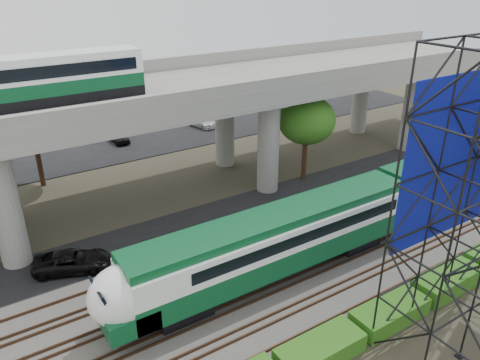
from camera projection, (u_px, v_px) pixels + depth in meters
ground at (253, 316)px, 25.84m from camera, size 140.00×140.00×0.00m
ballast_bed at (234, 295)px, 27.32m from camera, size 90.00×12.00×0.20m
service_road at (172, 232)px, 33.83m from camera, size 90.00×5.00×0.08m
parking_lot at (80, 140)px, 51.76m from camera, size 90.00×18.00×0.08m
harbor_water at (38, 97)px, 68.55m from camera, size 140.00×40.00×0.03m
rail_tracks at (234, 292)px, 27.25m from camera, size 90.00×9.52×0.16m
commuter_train at (305, 229)px, 28.72m from camera, size 29.30×3.06×4.30m
overpass at (128, 106)px, 34.42m from camera, size 80.00×12.00×12.40m
hedge_strip at (320, 349)px, 22.82m from camera, size 34.60×1.80×1.20m
trees at (74, 150)px, 33.54m from camera, size 40.94×16.94×7.69m
suv at (72, 261)px, 29.34m from camera, size 5.19×3.81×1.31m
parked_cars at (100, 133)px, 52.09m from camera, size 38.45×9.67×1.31m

